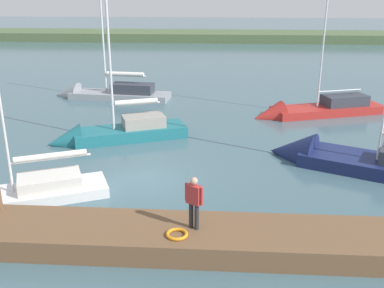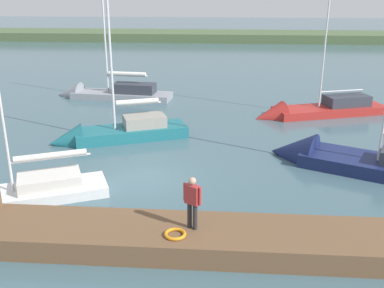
# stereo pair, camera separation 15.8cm
# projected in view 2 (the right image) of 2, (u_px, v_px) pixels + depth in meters

# --- Properties ---
(ground_plane) EXTENTS (200.00, 200.00, 0.00)m
(ground_plane) POSITION_uv_depth(u_px,v_px,m) (146.00, 180.00, 18.48)
(ground_plane) COLOR #42606B
(far_shoreline) EXTENTS (180.00, 8.00, 2.40)m
(far_shoreline) POSITION_uv_depth(u_px,v_px,m) (205.00, 40.00, 65.66)
(far_shoreline) COLOR #4C603D
(far_shoreline) RESTS_ON ground_plane
(dock_pier) EXTENTS (27.51, 2.26, 0.70)m
(dock_pier) POSITION_uv_depth(u_px,v_px,m) (118.00, 235.00, 13.72)
(dock_pier) COLOR brown
(dock_pier) RESTS_ON ground_plane
(life_ring_buoy) EXTENTS (0.66, 0.66, 0.10)m
(life_ring_buoy) POSITION_uv_depth(u_px,v_px,m) (175.00, 234.00, 13.03)
(life_ring_buoy) COLOR orange
(life_ring_buoy) RESTS_ON dock_pier
(sailboat_near_dock) EXTENTS (7.27, 4.31, 9.11)m
(sailboat_near_dock) POSITION_uv_depth(u_px,v_px,m) (113.00, 136.00, 23.16)
(sailboat_near_dock) COLOR #1E6B75
(sailboat_near_dock) RESTS_ON ground_plane
(sailboat_outer_mooring) EXTENTS (6.94, 4.33, 6.94)m
(sailboat_outer_mooring) POSITION_uv_depth(u_px,v_px,m) (1.00, 199.00, 16.45)
(sailboat_outer_mooring) COLOR white
(sailboat_outer_mooring) RESTS_ON ground_plane
(sailboat_behind_pier) EXTENTS (9.14, 5.92, 11.64)m
(sailboat_behind_pier) POSITION_uv_depth(u_px,v_px,m) (353.00, 164.00, 19.56)
(sailboat_behind_pier) COLOR navy
(sailboat_behind_pier) RESTS_ON ground_plane
(sailboat_far_right) EXTENTS (8.61, 2.84, 9.12)m
(sailboat_far_right) POSITION_uv_depth(u_px,v_px,m) (106.00, 95.00, 31.90)
(sailboat_far_right) COLOR gray
(sailboat_far_right) RESTS_ON ground_plane
(sailboat_inner_slip) EXTENTS (8.67, 4.48, 10.20)m
(sailboat_inner_slip) POSITION_uv_depth(u_px,v_px,m) (313.00, 113.00, 27.62)
(sailboat_inner_slip) COLOR #B22823
(sailboat_inner_slip) RESTS_ON ground_plane
(person_on_dock) EXTENTS (0.56, 0.42, 1.68)m
(person_on_dock) POSITION_uv_depth(u_px,v_px,m) (192.00, 199.00, 13.13)
(person_on_dock) COLOR #28282D
(person_on_dock) RESTS_ON dock_pier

